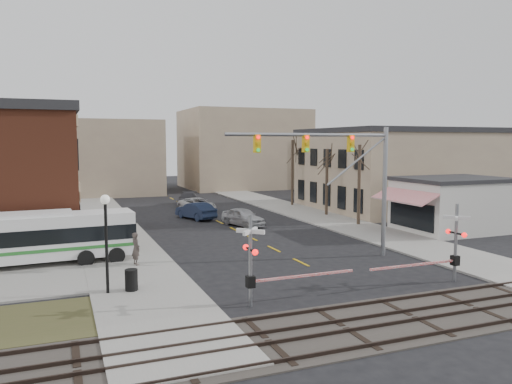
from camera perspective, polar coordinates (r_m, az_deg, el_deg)
ground at (r=28.12m, az=7.02°, el=-8.91°), size 160.00×160.00×0.00m
sidewalk_west at (r=44.55m, az=-16.74°, el=-3.59°), size 5.00×60.00×0.12m
sidewalk_east at (r=49.83m, az=5.60°, el=-2.41°), size 5.00×60.00×0.12m
ballast_strip at (r=21.74m, az=17.46°, el=-13.47°), size 160.00×5.00×0.06m
rail_tracks at (r=21.71m, az=17.47°, el=-13.24°), size 160.00×3.91×0.14m
tan_building at (r=56.24m, az=17.05°, el=2.59°), size 20.30×15.30×8.50m
awning_shop at (r=42.68m, az=21.53°, el=-1.30°), size 9.74×6.20×4.30m
tree_east_a at (r=43.07m, az=11.70°, el=0.83°), size 0.28×0.28×6.75m
tree_east_b at (r=48.35m, az=8.09°, el=1.14°), size 0.28×0.28×6.30m
tree_east_c at (r=55.47m, az=4.18°, el=2.23°), size 0.28×0.28×7.20m
transit_bus at (r=31.11m, az=-24.42°, el=-4.79°), size 11.57×3.11×2.95m
traffic_signal_mast at (r=30.15m, az=10.14°, el=3.14°), size 10.52×0.30×8.00m
rr_crossing_west at (r=21.71m, az=0.42°, el=-7.89°), size 5.60×1.36×4.00m
rr_crossing_east at (r=27.00m, az=21.20°, el=-5.58°), size 5.60×1.36×4.00m
street_lamp at (r=23.84m, az=-16.79°, el=-3.48°), size 0.44×0.44×4.58m
trash_bin at (r=24.53m, az=-14.06°, el=-9.72°), size 0.60×0.60×1.01m
car_a at (r=42.29m, az=-1.49°, el=-2.87°), size 3.01×4.80×1.52m
car_b at (r=46.39m, az=-6.91°, el=-2.14°), size 3.05×4.96×1.54m
car_c at (r=51.78m, az=-6.74°, el=-1.43°), size 3.55×5.29×1.35m
car_d at (r=56.85m, az=-7.82°, el=-0.78°), size 3.50×5.23×1.41m
pedestrian_near at (r=29.30m, az=-13.57°, el=-6.31°), size 0.62×0.78×1.86m
pedestrian_far at (r=32.44m, az=-18.46°, el=-5.31°), size 0.97×1.08×1.84m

